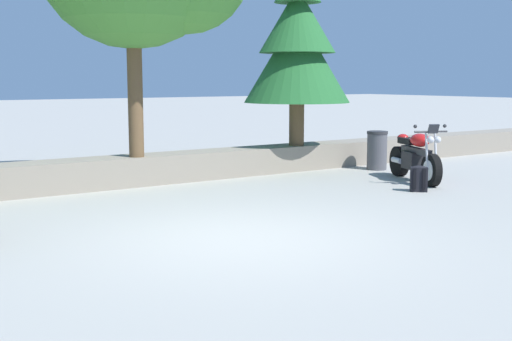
{
  "coord_description": "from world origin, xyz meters",
  "views": [
    {
      "loc": [
        -4.45,
        -6.94,
        2.0
      ],
      "look_at": [
        1.1,
        1.2,
        0.65
      ],
      "focal_mm": 46.76,
      "sensor_mm": 36.0,
      "label": 1
    }
  ],
  "objects_px": {
    "motorcycle_red_centre": "(415,157)",
    "rider_backpack": "(419,178)",
    "pine_tree_mid_right": "(297,44)",
    "trash_bin": "(377,150)"
  },
  "relations": [
    {
      "from": "pine_tree_mid_right",
      "to": "trash_bin",
      "type": "relative_size",
      "value": 4.58
    },
    {
      "from": "motorcycle_red_centre",
      "to": "rider_backpack",
      "type": "height_order",
      "value": "motorcycle_red_centre"
    },
    {
      "from": "motorcycle_red_centre",
      "to": "rider_backpack",
      "type": "bearing_deg",
      "value": -134.52
    },
    {
      "from": "pine_tree_mid_right",
      "to": "trash_bin",
      "type": "height_order",
      "value": "pine_tree_mid_right"
    },
    {
      "from": "rider_backpack",
      "to": "motorcycle_red_centre",
      "type": "bearing_deg",
      "value": 45.48
    },
    {
      "from": "motorcycle_red_centre",
      "to": "pine_tree_mid_right",
      "type": "relative_size",
      "value": 0.5
    },
    {
      "from": "trash_bin",
      "to": "rider_backpack",
      "type": "bearing_deg",
      "value": -119.9
    },
    {
      "from": "motorcycle_red_centre",
      "to": "pine_tree_mid_right",
      "type": "distance_m",
      "value": 3.57
    },
    {
      "from": "rider_backpack",
      "to": "pine_tree_mid_right",
      "type": "height_order",
      "value": "pine_tree_mid_right"
    },
    {
      "from": "pine_tree_mid_right",
      "to": "trash_bin",
      "type": "bearing_deg",
      "value": -30.62
    }
  ]
}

